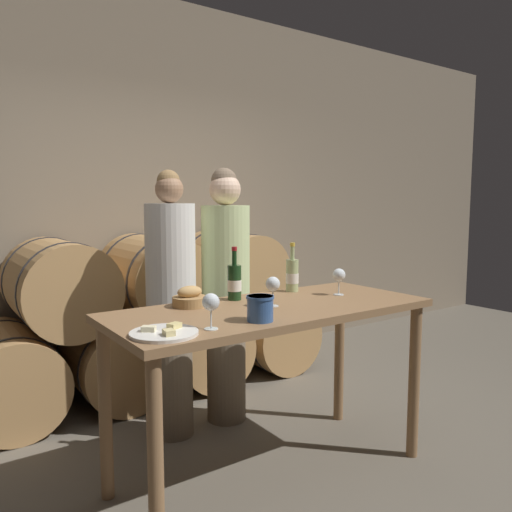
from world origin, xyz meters
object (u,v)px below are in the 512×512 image
at_px(wine_glass_left, 273,285).
at_px(wine_glass_center, 339,276).
at_px(bread_basket, 190,299).
at_px(wine_bottle_red, 234,282).
at_px(wine_bottle_white, 292,275).
at_px(tasting_table, 272,330).
at_px(wine_glass_far_left, 211,303).
at_px(person_left, 171,302).
at_px(blue_crock, 260,307).
at_px(cheese_plate, 164,333).
at_px(person_right, 226,292).

bearing_deg(wine_glass_left, wine_glass_center, 3.84).
bearing_deg(wine_glass_left, bread_basket, 145.36).
distance_m(wine_bottle_red, wine_bottle_white, 0.43).
distance_m(tasting_table, wine_bottle_white, 0.50).
bearing_deg(wine_bottle_white, bread_basket, -177.38).
bearing_deg(wine_bottle_white, wine_glass_far_left, -149.41).
relative_size(wine_bottle_red, wine_bottle_white, 1.00).
relative_size(person_left, wine_bottle_white, 5.61).
height_order(tasting_table, blue_crock, blue_crock).
bearing_deg(cheese_plate, bread_basket, 51.79).
bearing_deg(wine_bottle_white, person_left, 140.99).
bearing_deg(person_left, cheese_plate, -116.82).
bearing_deg(person_right, cheese_plate, -132.78).
bearing_deg(blue_crock, wine_bottle_red, 70.70).
relative_size(wine_bottle_red, wine_glass_left, 1.89).
distance_m(person_left, wine_bottle_white, 0.77).
relative_size(wine_bottle_red, wine_glass_center, 1.89).
bearing_deg(person_right, wine_glass_far_left, -124.46).
distance_m(tasting_table, wine_glass_left, 0.24).
relative_size(bread_basket, cheese_plate, 0.64).
height_order(blue_crock, cheese_plate, blue_crock).
distance_m(person_left, blue_crock, 0.99).
xyz_separation_m(tasting_table, wine_bottle_red, (-0.07, 0.25, 0.23)).
bearing_deg(person_right, wine_bottle_red, -116.28).
bearing_deg(wine_glass_left, tasting_table, 108.76).
height_order(cheese_plate, wine_glass_far_left, wine_glass_far_left).
xyz_separation_m(blue_crock, wine_glass_left, (0.24, 0.23, 0.05)).
xyz_separation_m(wine_glass_far_left, wine_glass_left, (0.50, 0.23, 0.00)).
distance_m(tasting_table, wine_bottle_red, 0.35).
height_order(wine_glass_far_left, wine_glass_center, same).
distance_m(wine_bottle_red, wine_glass_center, 0.62).
distance_m(bread_basket, wine_glass_center, 0.89).
height_order(wine_bottle_white, wine_glass_far_left, wine_bottle_white).
xyz_separation_m(wine_bottle_red, wine_bottle_white, (0.43, 0.02, 0.00)).
xyz_separation_m(person_right, wine_bottle_white, (0.18, -0.47, 0.16)).
bearing_deg(wine_glass_far_left, wine_glass_left, 24.23).
xyz_separation_m(blue_crock, wine_glass_far_left, (-0.26, -0.00, 0.05)).
bearing_deg(person_right, wine_bottle_white, -68.53).
bearing_deg(cheese_plate, wine_glass_far_left, -9.35).
distance_m(person_right, wine_bottle_white, 0.53).
relative_size(person_right, bread_basket, 9.31).
bearing_deg(wine_bottle_white, wine_glass_center, -58.55).
distance_m(tasting_table, wine_glass_far_left, 0.60).
distance_m(blue_crock, bread_basket, 0.49).
distance_m(person_left, cheese_plate, 1.06).
bearing_deg(wine_bottle_red, wine_glass_center, -21.39).
height_order(tasting_table, wine_glass_left, wine_glass_left).
bearing_deg(tasting_table, person_left, 106.83).
bearing_deg(person_right, blue_crock, -112.90).
bearing_deg(wine_glass_center, wine_glass_left, -176.16).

